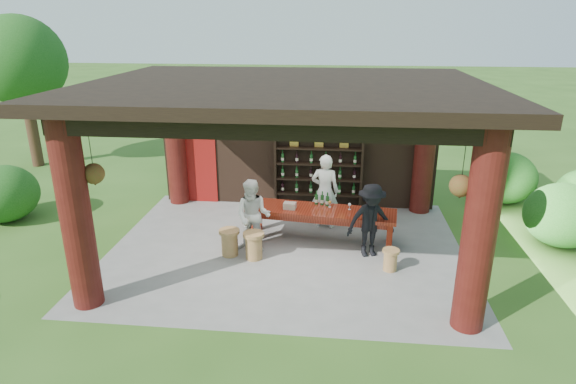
# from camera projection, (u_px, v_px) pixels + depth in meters

# --- Properties ---
(ground) EXTENTS (90.00, 90.00, 0.00)m
(ground) POSITION_uv_depth(u_px,v_px,m) (286.00, 249.00, 10.23)
(ground) COLOR #2D5119
(ground) RESTS_ON ground
(pavilion) EXTENTS (7.50, 6.00, 3.60)m
(pavilion) POSITION_uv_depth(u_px,v_px,m) (288.00, 147.00, 9.91)
(pavilion) COLOR slate
(pavilion) RESTS_ON ground
(wine_shelf) EXTENTS (2.22, 0.34, 1.95)m
(wine_shelf) POSITION_uv_depth(u_px,v_px,m) (318.00, 172.00, 12.14)
(wine_shelf) COLOR black
(wine_shelf) RESTS_ON ground
(tasting_table) EXTENTS (3.29, 1.21, 0.75)m
(tasting_table) POSITION_uv_depth(u_px,v_px,m) (321.00, 214.00, 10.40)
(tasting_table) COLOR #611A0D
(tasting_table) RESTS_ON ground
(stool_near_left) EXTENTS (0.43, 0.43, 0.57)m
(stool_near_left) POSITION_uv_depth(u_px,v_px,m) (254.00, 245.00, 9.74)
(stool_near_left) COLOR olive
(stool_near_left) RESTS_ON ground
(stool_near_right) EXTENTS (0.33, 0.33, 0.44)m
(stool_near_right) POSITION_uv_depth(u_px,v_px,m) (390.00, 259.00, 9.30)
(stool_near_right) COLOR olive
(stool_near_right) RESTS_ON ground
(stool_far_left) EXTENTS (0.43, 0.43, 0.56)m
(stool_far_left) POSITION_uv_depth(u_px,v_px,m) (230.00, 242.00, 9.88)
(stool_far_left) COLOR olive
(stool_far_left) RESTS_ON ground
(host) EXTENTS (0.69, 0.51, 1.75)m
(host) POSITION_uv_depth(u_px,v_px,m) (325.00, 191.00, 11.08)
(host) COLOR white
(host) RESTS_ON ground
(guest_woman) EXTENTS (0.80, 0.65, 1.55)m
(guest_woman) POSITION_uv_depth(u_px,v_px,m) (253.00, 216.00, 9.93)
(guest_woman) COLOR silver
(guest_woman) RESTS_ON ground
(guest_man) EXTENTS (1.13, 0.85, 1.55)m
(guest_man) POSITION_uv_depth(u_px,v_px,m) (371.00, 221.00, 9.72)
(guest_man) COLOR black
(guest_man) RESTS_ON ground
(table_bottles) EXTENTS (0.32, 0.16, 0.31)m
(table_bottles) POSITION_uv_depth(u_px,v_px,m) (322.00, 198.00, 10.56)
(table_bottles) COLOR #194C1E
(table_bottles) RESTS_ON tasting_table
(table_glasses) EXTENTS (0.99, 0.39, 0.15)m
(table_glasses) POSITION_uv_depth(u_px,v_px,m) (354.00, 207.00, 10.26)
(table_glasses) COLOR silver
(table_glasses) RESTS_ON tasting_table
(napkin_basket) EXTENTS (0.28, 0.21, 0.14)m
(napkin_basket) POSITION_uv_depth(u_px,v_px,m) (290.00, 206.00, 10.37)
(napkin_basket) COLOR #BF6672
(napkin_basket) RESTS_ON tasting_table
(shrubs) EXTENTS (20.83, 8.59, 1.36)m
(shrubs) POSITION_uv_depth(u_px,v_px,m) (321.00, 215.00, 10.60)
(shrubs) COLOR #194C14
(shrubs) RESTS_ON ground
(trees) EXTENTS (22.56, 10.40, 4.80)m
(trees) POSITION_uv_depth(u_px,v_px,m) (455.00, 78.00, 10.72)
(trees) COLOR #3F2819
(trees) RESTS_ON ground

